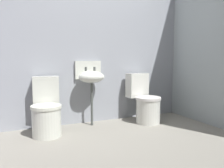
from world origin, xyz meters
The scene contains 6 objects.
ground_plane centered at (0.00, 0.00, -0.04)m, with size 3.59×2.46×0.08m, color gray.
wall_back centered at (0.00, 1.08, 1.20)m, with size 3.59×0.10×2.40m, color #9499A2.
wall_right centered at (1.64, 0.10, 1.20)m, with size 0.10×2.26×2.40m, color #95A0A3.
toilet_left centered at (-0.79, 0.68, 0.32)m, with size 0.48×0.65×0.78m.
toilet_right centered at (0.77, 0.68, 0.32)m, with size 0.44×0.63×0.78m.
sink centered at (-0.08, 0.87, 0.75)m, with size 0.42×0.35×0.99m.
Camera 1 is at (-1.29, -2.62, 1.06)m, focal length 38.65 mm.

